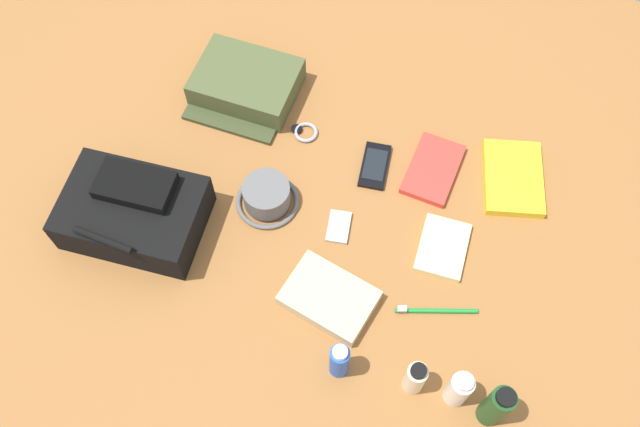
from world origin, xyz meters
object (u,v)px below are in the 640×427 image
object	(u,v)px
deodorant_spray	(339,361)
notepad	(443,247)
bucket_hat	(267,196)
toothbrush	(432,311)
toiletry_pouch	(246,84)
wristwatch	(305,132)
backpack	(134,211)
lotion_bottle	(415,378)
folded_towel	(329,298)
toothpaste_tube	(459,389)
travel_guidebook	(433,169)
paperback_novel	(513,178)
cell_phone	(375,166)
media_player	(339,226)
shampoo_bottle	(496,406)

from	to	relation	value
deodorant_spray	notepad	xyz separation A→B (m)	(-0.12, -0.36, -0.05)
bucket_hat	toothbrush	xyz separation A→B (m)	(-0.46, 0.12, -0.02)
bucket_hat	deodorant_spray	bearing A→B (deg)	134.13
bucket_hat	toothbrush	bearing A→B (deg)	165.33
toiletry_pouch	wristwatch	xyz separation A→B (m)	(-0.19, 0.06, -0.03)
backpack	lotion_bottle	size ratio (longest dim) A/B	2.78
toothbrush	deodorant_spray	bearing A→B (deg)	53.45
folded_towel	toothpaste_tube	bearing A→B (deg)	162.87
lotion_bottle	wristwatch	world-z (taller)	lotion_bottle
toiletry_pouch	bucket_hat	xyz separation A→B (m)	(-0.19, 0.28, -0.01)
notepad	toothpaste_tube	bearing A→B (deg)	106.21
bucket_hat	lotion_bottle	xyz separation A→B (m)	(-0.47, 0.30, 0.03)
backpack	bucket_hat	world-z (taller)	backpack
travel_guidebook	notepad	xyz separation A→B (m)	(-0.09, 0.20, -0.00)
toiletry_pouch	toothbrush	xyz separation A→B (m)	(-0.65, 0.40, -0.03)
paperback_novel	deodorant_spray	bearing A→B (deg)	69.13
cell_phone	media_player	size ratio (longest dim) A/B	1.50
wristwatch	notepad	distance (m)	0.47
lotion_bottle	folded_towel	xyz separation A→B (m)	(0.24, -0.11, -0.04)
toiletry_pouch	bucket_hat	size ratio (longest dim) A/B	1.73
travel_guidebook	cell_phone	distance (m)	0.15
shampoo_bottle	folded_towel	size ratio (longest dim) A/B	0.85
shampoo_bottle	media_player	xyz separation A→B (m)	(0.45, -0.30, -0.08)
shampoo_bottle	media_player	size ratio (longest dim) A/B	1.83
cell_phone	toothbrush	world-z (taller)	toothbrush
toothpaste_tube	deodorant_spray	distance (m)	0.25
shampoo_bottle	lotion_bottle	size ratio (longest dim) A/B	1.37
lotion_bottle	travel_guidebook	bearing A→B (deg)	-77.07
travel_guidebook	folded_towel	world-z (taller)	folded_towel
toothbrush	notepad	xyz separation A→B (m)	(0.02, -0.16, 0.00)
shampoo_bottle	lotion_bottle	distance (m)	0.17
travel_guidebook	shampoo_bottle	bearing A→B (deg)	118.75
wristwatch	toothbrush	bearing A→B (deg)	143.07
bucket_hat	notepad	distance (m)	0.44
paperback_novel	toothbrush	distance (m)	0.41
toiletry_pouch	folded_towel	bearing A→B (deg)	132.12
wristwatch	toothbrush	distance (m)	0.57
cell_phone	folded_towel	bearing A→B (deg)	93.70
deodorant_spray	shampoo_bottle	bearing A→B (deg)	-175.38
paperback_novel	bucket_hat	bearing A→B (deg)	27.64
bucket_hat	folded_towel	xyz separation A→B (m)	(-0.23, 0.18, -0.01)
media_player	deodorant_spray	bearing A→B (deg)	111.09
wristwatch	folded_towel	bearing A→B (deg)	119.44
lotion_bottle	deodorant_spray	xyz separation A→B (m)	(0.16, 0.03, 0.00)
paperback_novel	notepad	xyz separation A→B (m)	(0.11, 0.25, -0.00)
backpack	wristwatch	distance (m)	0.48
lotion_bottle	toothbrush	size ratio (longest dim) A/B	0.70
lotion_bottle	wristwatch	size ratio (longest dim) A/B	1.75
travel_guidebook	media_player	size ratio (longest dim) A/B	2.02
shampoo_bottle	paperback_novel	distance (m)	0.59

